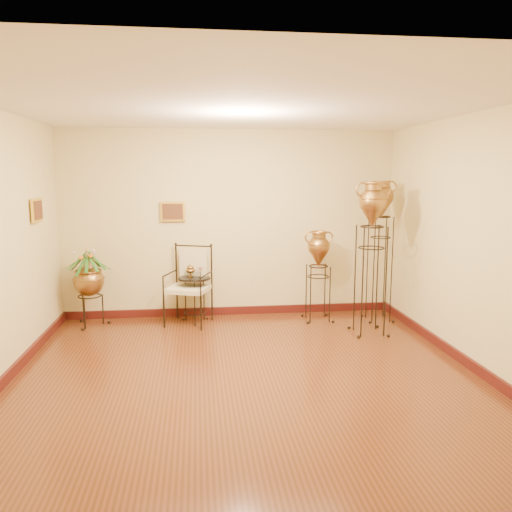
{
  "coord_description": "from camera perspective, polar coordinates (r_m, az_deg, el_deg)",
  "views": [
    {
      "loc": [
        -0.5,
        -4.99,
        2.12
      ],
      "look_at": [
        0.25,
        1.3,
        1.1
      ],
      "focal_mm": 35.0,
      "sensor_mm": 36.0,
      "label": 1
    }
  ],
  "objects": [
    {
      "name": "amphora_tall",
      "position": [
        7.49,
        14.0,
        0.75
      ],
      "size": [
        0.53,
        0.53,
        2.08
      ],
      "rotation": [
        0.0,
        0.0,
        -0.38
      ],
      "color": "black",
      "rests_on": "ground"
    },
    {
      "name": "amphora_short",
      "position": [
        7.39,
        7.12,
        -2.21
      ],
      "size": [
        0.53,
        0.53,
        1.35
      ],
      "rotation": [
        0.0,
        0.0,
        -0.35
      ],
      "color": "black",
      "rests_on": "ground"
    },
    {
      "name": "amphora_mid",
      "position": [
        6.82,
        13.0,
        -0.15
      ],
      "size": [
        0.61,
        0.61,
        2.07
      ],
      "rotation": [
        0.0,
        0.0,
        -0.42
      ],
      "color": "black",
      "rests_on": "ground"
    },
    {
      "name": "room_shell",
      "position": [
        5.04,
        -1.16,
        4.74
      ],
      "size": [
        5.02,
        5.02,
        2.81
      ],
      "color": "#CAC482",
      "rests_on": "ground"
    },
    {
      "name": "planter_urn",
      "position": [
        7.44,
        -18.59,
        -2.34
      ],
      "size": [
        0.89,
        0.89,
        1.25
      ],
      "rotation": [
        0.0,
        0.0,
        0.44
      ],
      "color": "black",
      "rests_on": "ground"
    },
    {
      "name": "side_table",
      "position": [
        7.36,
        -7.03,
        -4.86
      ],
      "size": [
        0.6,
        0.6,
        0.84
      ],
      "rotation": [
        0.0,
        0.0,
        0.4
      ],
      "color": "black",
      "rests_on": "ground"
    },
    {
      "name": "ground",
      "position": [
        5.45,
        -1.03,
        -13.76
      ],
      "size": [
        5.0,
        5.0,
        0.0
      ],
      "primitive_type": "plane",
      "color": "#5A2A15",
      "rests_on": "ground"
    },
    {
      "name": "armchair",
      "position": [
        7.22,
        -7.76,
        -3.38
      ],
      "size": [
        0.79,
        0.77,
        1.13
      ],
      "rotation": [
        0.0,
        0.0,
        -0.34
      ],
      "color": "black",
      "rests_on": "ground"
    }
  ]
}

